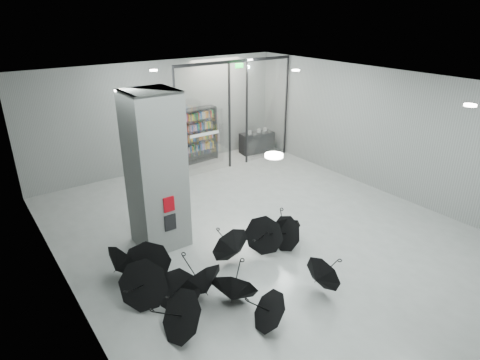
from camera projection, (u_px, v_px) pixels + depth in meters
room at (288, 141)px, 9.55m from camera, size 14.00×14.02×4.01m
column at (156, 172)px, 10.03m from camera, size 1.20×1.20×4.00m
fire_cabinet at (169, 204)px, 9.82m from camera, size 0.28×0.04×0.38m
info_panel at (170, 223)px, 10.02m from camera, size 0.30×0.03×0.42m
exit_sign at (239, 66)px, 14.42m from camera, size 0.30×0.06×0.15m
glass_partition at (236, 110)px, 15.21m from camera, size 5.06×0.08×4.00m
bookshelf at (193, 136)px, 15.95m from camera, size 1.99×0.59×2.15m
shop_counter at (257, 142)px, 17.31m from camera, size 1.51×0.80×0.86m
umbrella_cluster at (212, 274)px, 8.97m from camera, size 5.32×4.24×1.32m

